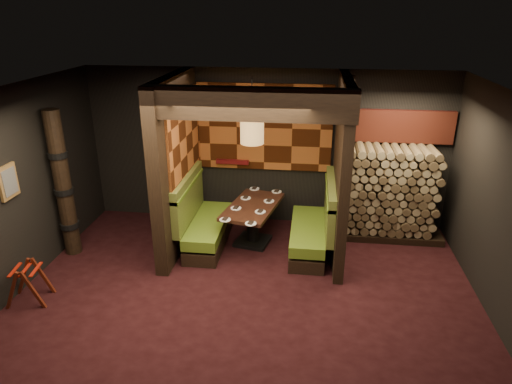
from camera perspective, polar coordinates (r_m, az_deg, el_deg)
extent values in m
cube|color=black|center=(6.48, -1.46, -13.92)|extent=(6.50, 5.50, 0.02)
cube|color=black|center=(5.33, -1.76, 11.92)|extent=(6.50, 5.50, 0.02)
cube|color=black|center=(8.33, 1.24, 5.51)|extent=(6.50, 0.02, 2.85)
cube|color=black|center=(3.48, -8.86, -21.17)|extent=(6.50, 0.02, 2.85)
cube|color=black|center=(7.00, -29.01, -0.65)|extent=(0.02, 5.50, 2.85)
cube|color=black|center=(7.55, -9.91, 3.40)|extent=(0.20, 2.20, 2.85)
cube|color=black|center=(7.30, 10.59, 2.70)|extent=(0.15, 2.10, 2.85)
cube|color=black|center=(6.05, -0.95, 10.94)|extent=(2.85, 0.18, 0.44)
cube|color=#A65523|center=(8.18, 1.05, 8.07)|extent=(2.40, 0.06, 1.55)
cube|color=#A65523|center=(7.55, -8.87, 6.85)|extent=(0.04, 1.85, 1.45)
cube|color=#580D11|center=(8.38, -2.94, 3.82)|extent=(0.60, 0.12, 0.07)
cube|color=black|center=(7.94, -5.85, -5.74)|extent=(0.55, 1.60, 0.22)
cube|color=#58781F|center=(7.83, -5.92, -4.12)|extent=(0.55, 1.60, 0.18)
cube|color=#525824|center=(7.74, -8.45, -1.37)|extent=(0.12, 1.60, 0.78)
cube|color=#58781F|center=(7.61, -8.60, 1.05)|extent=(0.15, 1.60, 0.06)
cube|color=black|center=(7.76, 6.41, -6.45)|extent=(0.55, 1.60, 0.22)
cube|color=#58781F|center=(7.65, 6.49, -4.80)|extent=(0.55, 1.60, 0.18)
cube|color=#525824|center=(7.49, 9.18, -2.25)|extent=(0.12, 1.60, 0.78)
cube|color=#58781F|center=(7.35, 9.35, 0.24)|extent=(0.15, 1.60, 0.06)
cube|color=black|center=(7.97, -0.40, -6.13)|extent=(0.65, 0.65, 0.06)
cylinder|color=black|center=(7.84, -0.41, -4.22)|extent=(0.20, 0.20, 0.65)
cube|color=#391F14|center=(7.69, -0.41, -1.83)|extent=(1.00, 1.47, 0.06)
cylinder|color=white|center=(7.15, -3.88, -3.47)|extent=(0.18, 0.18, 0.01)
cube|color=black|center=(7.15, -3.88, -3.35)|extent=(0.09, 0.12, 0.02)
cylinder|color=white|center=(7.01, -0.67, -3.97)|extent=(0.18, 0.18, 0.01)
cube|color=black|center=(7.01, -0.67, -3.85)|extent=(0.09, 0.12, 0.02)
cylinder|color=white|center=(7.54, -2.52, -2.04)|extent=(0.18, 0.18, 0.01)
cube|color=black|center=(7.54, -2.52, -1.93)|extent=(0.09, 0.12, 0.02)
cylinder|color=white|center=(7.41, 0.54, -2.48)|extent=(0.18, 0.18, 0.01)
cube|color=black|center=(7.40, 0.54, -2.37)|extent=(0.09, 0.12, 0.02)
cylinder|color=white|center=(7.94, -1.30, -0.75)|extent=(0.18, 0.18, 0.01)
cube|color=black|center=(7.93, -1.30, -0.64)|extent=(0.09, 0.12, 0.02)
cylinder|color=white|center=(7.81, 1.62, -1.15)|extent=(0.18, 0.18, 0.01)
cube|color=black|center=(7.81, 1.62, -1.04)|extent=(0.09, 0.12, 0.02)
cylinder|color=white|center=(8.34, -0.20, 0.41)|extent=(0.18, 0.18, 0.01)
cube|color=black|center=(8.34, -0.20, 0.52)|extent=(0.09, 0.12, 0.02)
cylinder|color=white|center=(8.22, 2.59, 0.06)|extent=(0.18, 0.18, 0.01)
cube|color=black|center=(8.22, 2.60, 0.16)|extent=(0.09, 0.12, 0.02)
cylinder|color=#A0743E|center=(7.20, -0.50, 7.83)|extent=(0.37, 0.37, 0.45)
sphere|color=#FFC672|center=(7.20, -0.50, 7.83)|extent=(0.18, 0.18, 0.18)
cylinder|color=black|center=(7.09, -0.51, 11.94)|extent=(0.02, 0.02, 0.60)
cube|color=olive|center=(6.99, -28.59, 1.13)|extent=(0.04, 0.36, 0.46)
cube|color=#3F3F3F|center=(6.97, -28.42, 1.12)|extent=(0.01, 0.27, 0.36)
cube|color=#4E190C|center=(7.06, -28.19, -10.90)|extent=(0.28, 0.08, 0.61)
cube|color=#4E190C|center=(6.94, -26.05, -11.05)|extent=(0.28, 0.08, 0.61)
cube|color=#4E190C|center=(7.33, -27.07, -9.44)|extent=(0.28, 0.08, 0.61)
cube|color=#4E190C|center=(7.21, -25.00, -9.55)|extent=(0.28, 0.08, 0.61)
cube|color=#9A1607|center=(7.08, -27.94, -8.60)|extent=(0.11, 0.37, 0.02)
cube|color=#9A1607|center=(7.02, -26.89, -8.65)|extent=(0.11, 0.37, 0.02)
cube|color=#9A1607|center=(6.97, -25.82, -8.71)|extent=(0.11, 0.37, 0.02)
cylinder|color=black|center=(7.82, -22.99, 0.83)|extent=(0.26, 0.26, 2.40)
cylinder|color=black|center=(8.07, -22.25, -3.80)|extent=(0.31, 0.31, 0.09)
cylinder|color=black|center=(7.85, -22.88, 0.15)|extent=(0.31, 0.31, 0.09)
cylinder|color=black|center=(7.66, -23.53, 4.31)|extent=(0.31, 0.31, 0.09)
cube|color=black|center=(8.54, 16.37, -4.87)|extent=(1.73, 0.70, 0.12)
cube|color=brown|center=(8.21, 16.97, 0.24)|extent=(1.73, 0.70, 1.52)
cube|color=maroon|center=(8.22, 17.42, 7.84)|extent=(1.83, 0.10, 0.56)
cube|color=black|center=(7.55, 11.18, 3.32)|extent=(0.08, 0.08, 2.85)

